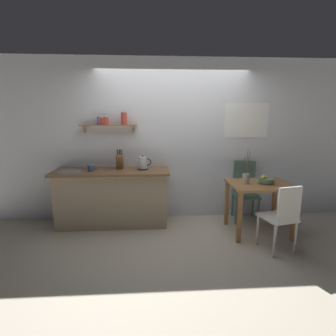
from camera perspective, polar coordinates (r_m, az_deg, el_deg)
ground_plane at (r=4.20m, az=1.62°, el=-13.50°), size 14.00×14.00×0.00m
back_wall at (r=4.50m, az=3.57°, el=6.07°), size 6.80×0.11×2.70m
kitchen_counter at (r=4.36m, az=-12.04°, el=-6.26°), size 1.83×0.63×0.91m
wall_shelf at (r=4.34m, az=-12.59°, el=9.74°), size 0.90×0.20×0.33m
dining_table at (r=4.16m, az=19.38°, el=-5.04°), size 0.89×0.72×0.77m
dining_chair_near at (r=3.69m, az=23.64°, el=-9.48°), size 0.47×0.48×0.91m
dining_chair_far at (r=4.67m, az=16.48°, el=-4.27°), size 0.47×0.49×1.00m
fruit_bowl at (r=4.16m, az=20.55°, el=-2.47°), size 0.23×0.23×0.12m
twig_vase at (r=4.05m, az=16.70°, el=-2.11°), size 0.10×0.10×0.52m
electric_kettle at (r=4.19m, az=-5.49°, el=1.03°), size 0.24×0.16×0.23m
knife_block at (r=4.29m, az=-10.51°, el=1.52°), size 0.11×0.19×0.33m
coffee_mug_by_sink at (r=4.22m, az=-16.52°, el=0.01°), size 0.14×0.09×0.11m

